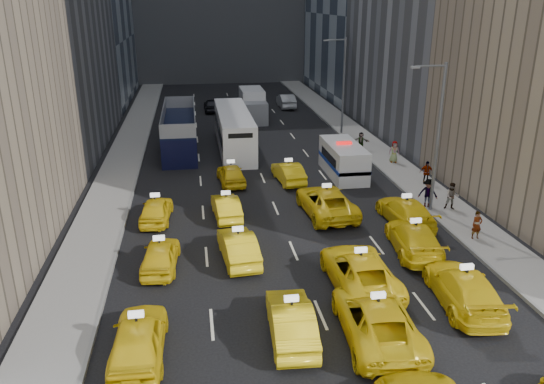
{
  "coord_description": "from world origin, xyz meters",
  "views": [
    {
      "loc": [
        -4.84,
        -16.35,
        12.35
      ],
      "look_at": [
        -0.59,
        11.54,
        2.0
      ],
      "focal_mm": 35.0,
      "sensor_mm": 36.0,
      "label": 1
    }
  ],
  "objects": [
    {
      "name": "ground",
      "position": [
        0.0,
        0.0,
        0.0
      ],
      "size": [
        160.0,
        160.0,
        0.0
      ],
      "primitive_type": "plane",
      "color": "black",
      "rests_on": "ground"
    },
    {
      "name": "sidewalk_west",
      "position": [
        -10.5,
        25.0,
        0.07
      ],
      "size": [
        3.0,
        90.0,
        0.15
      ],
      "primitive_type": "cube",
      "color": "gray",
      "rests_on": "ground"
    },
    {
      "name": "sidewalk_east",
      "position": [
        10.5,
        25.0,
        0.07
      ],
      "size": [
        3.0,
        90.0,
        0.15
      ],
      "primitive_type": "cube",
      "color": "gray",
      "rests_on": "ground"
    },
    {
      "name": "curb_west",
      "position": [
        -9.05,
        25.0,
        0.09
      ],
      "size": [
        0.15,
        90.0,
        0.18
      ],
      "primitive_type": "cube",
      "color": "slate",
      "rests_on": "ground"
    },
    {
      "name": "curb_east",
      "position": [
        9.05,
        25.0,
        0.09
      ],
      "size": [
        0.15,
        90.0,
        0.18
      ],
      "primitive_type": "cube",
      "color": "slate",
      "rests_on": "ground"
    },
    {
      "name": "streetlight_near",
      "position": [
        9.18,
        12.0,
        4.92
      ],
      "size": [
        2.15,
        0.22,
        9.0
      ],
      "color": "#595B60",
      "rests_on": "ground"
    },
    {
      "name": "streetlight_far",
      "position": [
        9.18,
        32.0,
        4.92
      ],
      "size": [
        2.15,
        0.22,
        9.0
      ],
      "color": "#595B60",
      "rests_on": "ground"
    },
    {
      "name": "taxi_4",
      "position": [
        -7.18,
        0.3,
        0.8
      ],
      "size": [
        2.02,
        4.75,
        1.6
      ],
      "primitive_type": "imported",
      "rotation": [
        0.0,
        0.0,
        3.11
      ],
      "color": "yellow",
      "rests_on": "ground"
    },
    {
      "name": "taxi_5",
      "position": [
        -1.51,
        0.66,
        0.75
      ],
      "size": [
        1.82,
        4.64,
        1.5
      ],
      "primitive_type": "imported",
      "rotation": [
        0.0,
        0.0,
        3.09
      ],
      "color": "yellow",
      "rests_on": "ground"
    },
    {
      "name": "taxi_6",
      "position": [
        1.74,
        0.24,
        0.8
      ],
      "size": [
        3.02,
        5.93,
        1.6
      ],
      "primitive_type": "imported",
      "rotation": [
        0.0,
        0.0,
        3.08
      ],
      "color": "yellow",
      "rests_on": "ground"
    },
    {
      "name": "taxi_7",
      "position": [
        6.17,
        1.87,
        0.79
      ],
      "size": [
        2.83,
        5.68,
        1.58
      ],
      "primitive_type": "imported",
      "rotation": [
        0.0,
        0.0,
        3.03
      ],
      "color": "yellow",
      "rests_on": "ground"
    },
    {
      "name": "taxi_8",
      "position": [
        -6.72,
        7.11,
        0.69
      ],
      "size": [
        1.96,
        4.2,
        1.39
      ],
      "primitive_type": "imported",
      "rotation": [
        0.0,
        0.0,
        3.06
      ],
      "color": "yellow",
      "rests_on": "ground"
    },
    {
      "name": "taxi_9",
      "position": [
        -2.92,
        7.42,
        0.74
      ],
      "size": [
        1.96,
        4.6,
        1.47
      ],
      "primitive_type": "imported",
      "rotation": [
        0.0,
        0.0,
        3.23
      ],
      "color": "yellow",
      "rests_on": "ground"
    },
    {
      "name": "taxi_10",
      "position": [
        2.26,
        4.02,
        0.8
      ],
      "size": [
        2.68,
        5.78,
        1.6
      ],
      "primitive_type": "imported",
      "rotation": [
        0.0,
        0.0,
        3.14
      ],
      "color": "yellow",
      "rests_on": "ground"
    },
    {
      "name": "taxi_11",
      "position": [
        6.09,
        6.96,
        0.77
      ],
      "size": [
        2.85,
        5.53,
        1.53
      ],
      "primitive_type": "imported",
      "rotation": [
        0.0,
        0.0,
        3.01
      ],
      "color": "yellow",
      "rests_on": "ground"
    },
    {
      "name": "taxi_12",
      "position": [
        -7.23,
        13.09,
        0.7
      ],
      "size": [
        1.99,
        4.24,
        1.4
      ],
      "primitive_type": "imported",
      "rotation": [
        0.0,
        0.0,
        3.06
      ],
      "color": "yellow",
      "rests_on": "ground"
    },
    {
      "name": "taxi_13",
      "position": [
        -3.13,
        13.02,
        0.67
      ],
      "size": [
        1.72,
        4.17,
        1.34
      ],
      "primitive_type": "imported",
      "rotation": [
        0.0,
        0.0,
        3.22
      ],
      "color": "yellow",
      "rests_on": "ground"
    },
    {
      "name": "taxi_14",
      "position": [
        2.88,
        12.59,
        0.81
      ],
      "size": [
        3.03,
        6.0,
        1.63
      ],
      "primitive_type": "imported",
      "rotation": [
        0.0,
        0.0,
        3.2
      ],
      "color": "yellow",
      "rests_on": "ground"
    },
    {
      "name": "taxi_15",
      "position": [
        7.06,
        10.52,
        0.75
      ],
      "size": [
        2.23,
        5.22,
        1.5
      ],
      "primitive_type": "imported",
      "rotation": [
        0.0,
        0.0,
        3.17
      ],
      "color": "yellow",
      "rests_on": "ground"
    },
    {
      "name": "taxi_16",
      "position": [
        -2.36,
        19.1,
        0.71
      ],
      "size": [
        2.02,
        4.28,
        1.42
      ],
      "primitive_type": "imported",
      "rotation": [
        0.0,
        0.0,
        3.23
      ],
      "color": "yellow",
      "rests_on": "ground"
    },
    {
      "name": "taxi_17",
      "position": [
        1.7,
        18.86,
        0.71
      ],
      "size": [
        1.94,
        4.43,
        1.42
      ],
      "primitive_type": "imported",
      "rotation": [
        0.0,
        0.0,
        3.25
      ],
      "color": "yellow",
      "rests_on": "ground"
    },
    {
      "name": "nypd_van",
      "position": [
        5.96,
        19.75,
        1.15
      ],
      "size": [
        2.52,
        6.01,
        2.55
      ],
      "rotation": [
        0.0,
        0.0,
        0.04
      ],
      "color": "silver",
      "rests_on": "ground"
    },
    {
      "name": "double_decker",
      "position": [
        -5.98,
        28.89,
        1.73
      ],
      "size": [
        3.07,
        12.09,
        3.5
      ],
      "rotation": [
        0.0,
        0.0,
        -0.03
      ],
      "color": "black",
      "rests_on": "ground"
    },
    {
      "name": "city_bus",
      "position": [
        -1.37,
        28.43,
        1.62
      ],
      "size": [
        3.4,
        12.8,
        3.27
      ],
      "rotation": [
        0.0,
        0.0,
        0.06
      ],
      "color": "silver",
      "rests_on": "ground"
    },
    {
      "name": "box_truck",
      "position": [
        1.64,
        39.8,
        1.56
      ],
      "size": [
        2.56,
        7.0,
        3.17
      ],
      "rotation": [
        0.0,
        0.0,
        -0.03
      ],
      "color": "silver",
      "rests_on": "ground"
    },
    {
      "name": "misc_car_0",
      "position": [
        7.27,
        26.31,
        0.68
      ],
      "size": [
        1.89,
        4.28,
        1.37
      ],
      "primitive_type": "imported",
      "rotation": [
        0.0,
        0.0,
        3.03
      ],
      "color": "#A4A6AB",
      "rests_on": "ground"
    },
    {
      "name": "misc_car_1",
      "position": [
        -6.74,
        41.41,
        0.77
      ],
      "size": [
        2.95,
        5.72,
        1.54
      ],
      "primitive_type": "imported",
      "rotation": [
        0.0,
        0.0,
        3.21
      ],
      "color": "black",
      "rests_on": "ground"
    },
    {
      "name": "misc_car_2",
      "position": [
        2.96,
        46.65,
        0.7
      ],
      "size": [
        1.96,
        4.8,
        1.39
      ],
      "primitive_type": "imported",
      "rotation": [
        0.0,
        0.0,
        3.14
      ],
      "color": "gray",
      "rests_on": "ground"
    },
    {
      "name": "misc_car_3",
      "position": [
        -2.56,
        44.83,
        0.74
      ],
      "size": [
        1.82,
        4.36,
        1.48
      ],
      "primitive_type": "imported",
      "rotation": [
        0.0,
        0.0,
        3.16
      ],
      "color": "black",
      "rests_on": "ground"
    },
    {
      "name": "misc_car_4",
      "position": [
        6.33,
        45.87,
        0.81
      ],
      "size": [
        1.71,
        4.89,
        1.61
      ],
      "primitive_type": "imported",
      "rotation": [
        0.0,
        0.0,
        3.14
      ],
      "color": "#9A9DA1",
      "rests_on": "ground"
    },
    {
      "name": "pedestrian_0",
      "position": [
        9.92,
        7.69,
        0.93
      ],
      "size": [
        0.58,
        0.39,
        1.56
      ],
      "primitive_type": "imported",
      "rotation": [
        0.0,
        0.0,
        0.02
      ],
      "color": "gray",
      "rests_on": "sidewalk_east"
    },
    {
      "name": "pedestrian_1",
      "position": [
        10.57,
        11.87,
        0.99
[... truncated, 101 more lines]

